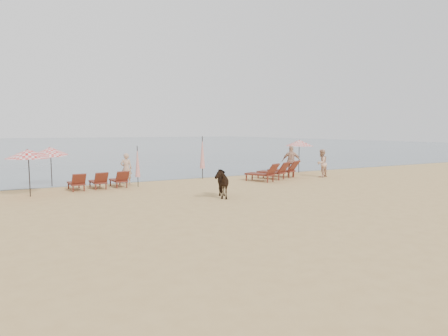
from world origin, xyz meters
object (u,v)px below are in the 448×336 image
at_px(umbrella_open_left_b, 50,151).
at_px(beachgoer_left, 126,168).
at_px(umbrella_open_right, 299,143).
at_px(umbrella_closed_left, 138,162).
at_px(umbrella_open_left_a, 28,154).
at_px(beachgoer_right_a, 322,163).
at_px(umbrella_closed_right, 202,153).
at_px(cow, 220,182).
at_px(lounger_cluster_left, 99,181).
at_px(lounger_cluster_right, 275,171).
at_px(beachgoer_right_b, 291,161).

distance_m(umbrella_open_left_b, beachgoer_left, 3.79).
height_order(umbrella_open_right, umbrella_closed_left, umbrella_open_right).
height_order(umbrella_open_left_a, umbrella_open_left_b, umbrella_open_left_b).
xyz_separation_m(beachgoer_left, beachgoer_right_a, (11.26, -2.57, 0.03)).
xyz_separation_m(umbrella_closed_right, cow, (-1.94, -6.09, -0.89)).
xyz_separation_m(lounger_cluster_left, umbrella_closed_right, (6.09, 1.23, 1.14)).
bearing_deg(umbrella_open_left_b, lounger_cluster_left, -25.41).
height_order(umbrella_closed_right, cow, umbrella_closed_right).
bearing_deg(umbrella_closed_left, umbrella_open_left_a, -172.90).
distance_m(umbrella_open_left_b, beachgoer_right_a, 15.23).
relative_size(umbrella_open_right, beachgoer_right_a, 1.31).
bearing_deg(lounger_cluster_right, umbrella_closed_left, 149.79).
xyz_separation_m(lounger_cluster_left, beachgoer_left, (1.60, 1.14, 0.42)).
bearing_deg(cow, umbrella_open_right, 49.97).
relative_size(umbrella_open_right, umbrella_closed_right, 0.89).
bearing_deg(umbrella_open_left_a, umbrella_open_left_b, 85.46).
height_order(lounger_cluster_right, umbrella_closed_left, umbrella_closed_left).
bearing_deg(umbrella_open_right, beachgoer_right_b, -125.79).
xyz_separation_m(umbrella_open_left_b, cow, (6.14, -6.69, -1.16)).
height_order(beachgoer_left, beachgoer_right_a, beachgoer_right_a).
height_order(lounger_cluster_left, beachgoer_right_b, beachgoer_right_b).
bearing_deg(cow, umbrella_open_left_b, 149.25).
height_order(umbrella_open_right, beachgoer_right_b, umbrella_open_right).
bearing_deg(umbrella_open_left_b, umbrella_open_left_a, -92.99).
bearing_deg(umbrella_open_left_a, lounger_cluster_right, 15.00).
height_order(lounger_cluster_left, umbrella_closed_left, umbrella_closed_left).
relative_size(lounger_cluster_right, umbrella_closed_right, 1.47).
xyz_separation_m(umbrella_open_left_b, beachgoer_left, (3.59, -0.69, -0.99)).
xyz_separation_m(umbrella_open_left_a, umbrella_open_right, (16.04, 1.83, 0.16)).
relative_size(lounger_cluster_right, beachgoer_right_b, 1.91).
bearing_deg(beachgoer_left, umbrella_open_right, -167.53).
relative_size(umbrella_open_left_a, umbrella_closed_left, 0.99).
xyz_separation_m(umbrella_open_left_a, beachgoer_left, (4.58, 1.99, -1.02)).
height_order(umbrella_open_left_a, umbrella_open_right, umbrella_open_right).
distance_m(umbrella_closed_left, cow, 5.19).
bearing_deg(cow, lounger_cluster_left, 147.22).
relative_size(umbrella_open_left_a, umbrella_open_left_b, 0.98).
relative_size(lounger_cluster_right, umbrella_open_left_a, 1.79).
height_order(cow, beachgoer_right_b, beachgoer_right_b).
bearing_deg(umbrella_closed_left, umbrella_closed_right, 19.26).
xyz_separation_m(lounger_cluster_right, beachgoer_right_a, (3.17, -0.41, 0.36)).
bearing_deg(beachgoer_right_b, beachgoer_left, 29.75).
xyz_separation_m(lounger_cluster_left, beachgoer_right_b, (11.21, -0.59, 0.56)).
height_order(lounger_cluster_left, lounger_cluster_right, lounger_cluster_right).
height_order(umbrella_open_right, beachgoer_left, umbrella_open_right).
height_order(umbrella_closed_left, beachgoer_right_b, umbrella_closed_left).
bearing_deg(beachgoer_right_b, umbrella_closed_right, 20.39).
bearing_deg(beachgoer_right_b, cow, 71.15).
distance_m(umbrella_open_left_a, cow, 8.27).
bearing_deg(cow, umbrella_closed_right, 89.07).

